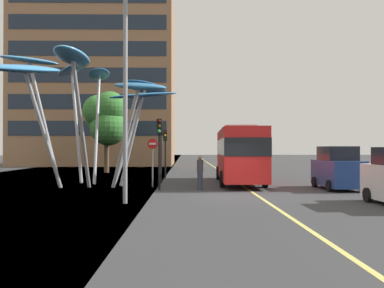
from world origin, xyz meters
TOP-DOWN VIEW (x-y plane):
  - ground at (-0.74, 0.00)m, footprint 120.00×240.00m
  - red_bus at (1.20, 6.73)m, footprint 2.98×10.01m
  - leaf_sculpture at (-8.05, 4.87)m, footprint 11.06×12.28m
  - traffic_light_kerb_near at (-3.62, 2.50)m, footprint 0.28×0.42m
  - traffic_light_kerb_far at (-3.80, 6.59)m, footprint 0.28×0.42m
  - traffic_light_island_mid at (-3.75, 11.20)m, footprint 0.28×0.42m
  - car_parked_mid at (6.06, 2.92)m, footprint 1.93×3.88m
  - street_lamp at (-4.42, -2.64)m, footprint 1.35×0.44m
  - tree_pavement_near at (-9.49, 18.11)m, footprint 4.11×5.00m
  - pedestrian at (-1.45, 2.52)m, footprint 0.34×0.34m
  - no_entry_sign at (-4.14, 4.44)m, footprint 0.60×0.12m
  - backdrop_building at (-14.04, 36.07)m, footprint 20.15×12.45m

SIDE VIEW (x-z plane):
  - ground at x=-0.74m, z-range -0.10..0.00m
  - pedestrian at x=-1.45m, z-range 0.01..1.85m
  - car_parked_mid at x=6.06m, z-range -0.08..2.26m
  - no_entry_sign at x=-4.14m, z-range 0.45..3.25m
  - red_bus at x=1.20m, z-range 0.17..3.82m
  - traffic_light_island_mid at x=-3.75m, z-range 0.81..4.39m
  - traffic_light_kerb_near at x=-3.62m, z-range 0.85..4.65m
  - traffic_light_kerb_far at x=-3.80m, z-range 0.87..4.77m
  - tree_pavement_near at x=-9.49m, z-range 1.49..8.87m
  - street_lamp at x=-4.42m, z-range 1.07..9.84m
  - leaf_sculpture at x=-8.05m, z-range 2.08..10.20m
  - backdrop_building at x=-14.04m, z-range 0.00..22.41m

